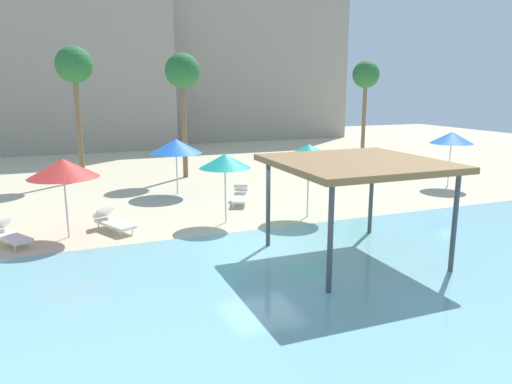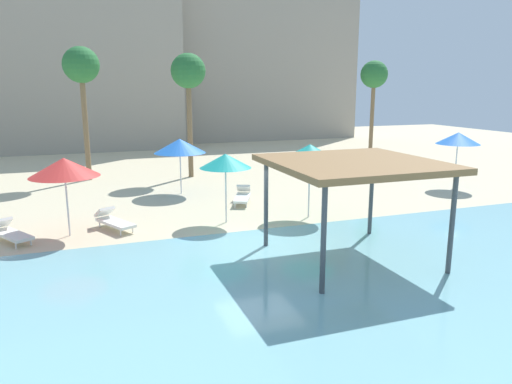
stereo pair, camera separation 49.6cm
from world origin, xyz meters
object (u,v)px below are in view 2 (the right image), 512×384
(beach_umbrella_teal_2, at_px, (310,152))
(beach_umbrella_blue_3, at_px, (458,138))
(palm_tree_3, at_px, (188,74))
(lounge_chair_2, at_px, (113,220))
(beach_umbrella_blue_5, at_px, (180,146))
(lounge_chair_1, at_px, (243,196))
(palm_tree_2, at_px, (81,69))
(beach_umbrella_teal_0, at_px, (225,161))
(lounge_chair_0, at_px, (10,232))
(shade_pavilion, at_px, (354,166))
(palm_tree_0, at_px, (374,77))
(beach_umbrella_red_4, at_px, (64,167))

(beach_umbrella_teal_2, distance_m, beach_umbrella_blue_3, 9.83)
(palm_tree_3, bearing_deg, beach_umbrella_teal_2, -76.32)
(beach_umbrella_blue_3, distance_m, lounge_chair_2, 17.04)
(beach_umbrella_blue_5, height_order, lounge_chair_1, beach_umbrella_blue_5)
(beach_umbrella_teal_2, height_order, lounge_chair_1, beach_umbrella_teal_2)
(lounge_chair_1, bearing_deg, palm_tree_3, -149.83)
(lounge_chair_1, xyz_separation_m, palm_tree_3, (-0.77, 7.01, 5.36))
(beach_umbrella_blue_3, distance_m, palm_tree_2, 19.71)
(beach_umbrella_teal_0, relative_size, beach_umbrella_blue_3, 0.93)
(lounge_chair_0, xyz_separation_m, palm_tree_3, (8.17, 9.55, 5.36))
(beach_umbrella_teal_0, xyz_separation_m, lounge_chair_0, (-7.38, 0.19, -2.01))
(shade_pavilion, xyz_separation_m, palm_tree_0, (12.37, 18.00, 2.89))
(lounge_chair_0, bearing_deg, beach_umbrella_teal_2, 55.57)
(beach_umbrella_teal_0, relative_size, palm_tree_0, 0.38)
(beach_umbrella_teal_2, bearing_deg, lounge_chair_1, 118.39)
(beach_umbrella_teal_0, xyz_separation_m, beach_umbrella_blue_5, (-0.61, 5.57, -0.05))
(palm_tree_3, bearing_deg, palm_tree_2, 169.47)
(beach_umbrella_blue_3, height_order, palm_tree_3, palm_tree_3)
(shade_pavilion, height_order, palm_tree_0, palm_tree_0)
(beach_umbrella_blue_3, relative_size, lounge_chair_1, 1.42)
(palm_tree_2, bearing_deg, lounge_chair_1, -52.07)
(lounge_chair_0, relative_size, palm_tree_0, 0.28)
(shade_pavilion, height_order, beach_umbrella_red_4, shade_pavilion)
(shade_pavilion, xyz_separation_m, lounge_chair_2, (-6.40, 5.62, -2.47))
(palm_tree_0, bearing_deg, beach_umbrella_red_4, -147.93)
(beach_umbrella_blue_3, xyz_separation_m, palm_tree_2, (-17.43, 8.54, 3.44))
(shade_pavilion, xyz_separation_m, beach_umbrella_blue_5, (-2.93, 10.66, -0.50))
(beach_umbrella_blue_3, height_order, palm_tree_2, palm_tree_2)
(shade_pavilion, relative_size, beach_umbrella_teal_0, 1.74)
(lounge_chair_2, bearing_deg, palm_tree_3, 125.82)
(palm_tree_2, bearing_deg, beach_umbrella_blue_3, -26.11)
(lounge_chair_2, bearing_deg, beach_umbrella_teal_0, 56.24)
(palm_tree_0, bearing_deg, beach_umbrella_blue_5, -154.39)
(shade_pavilion, bearing_deg, lounge_chair_2, 138.70)
(beach_umbrella_red_4, height_order, palm_tree_0, palm_tree_0)
(beach_umbrella_blue_5, relative_size, lounge_chair_2, 1.34)
(lounge_chair_0, xyz_separation_m, lounge_chair_2, (3.30, 0.34, 0.00))
(palm_tree_3, bearing_deg, lounge_chair_0, -130.53)
(beach_umbrella_red_4, bearing_deg, palm_tree_2, 85.37)
(palm_tree_2, bearing_deg, beach_umbrella_teal_2, -54.53)
(beach_umbrella_teal_2, height_order, lounge_chair_2, beach_umbrella_teal_2)
(lounge_chair_1, height_order, palm_tree_3, palm_tree_3)
(beach_umbrella_teal_2, xyz_separation_m, beach_umbrella_red_4, (-8.80, 0.62, -0.18))
(lounge_chair_1, bearing_deg, beach_umbrella_teal_2, 52.26)
(beach_umbrella_blue_3, relative_size, lounge_chair_0, 1.45)
(beach_umbrella_teal_2, distance_m, palm_tree_3, 10.89)
(beach_umbrella_teal_0, distance_m, beach_umbrella_red_4, 5.55)
(beach_umbrella_teal_2, relative_size, palm_tree_3, 0.42)
(lounge_chair_1, height_order, palm_tree_0, palm_tree_0)
(beach_umbrella_red_4, height_order, palm_tree_2, palm_tree_2)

